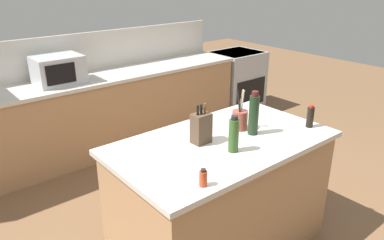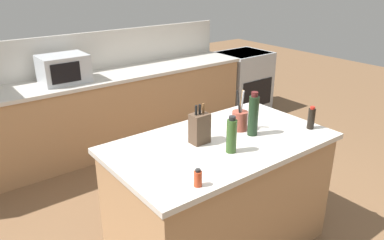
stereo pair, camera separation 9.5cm
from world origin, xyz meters
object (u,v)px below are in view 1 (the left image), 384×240
knife_block (201,128)px  olive_oil_bottle (234,135)px  spice_jar_paprika (203,178)px  soy_sauce_bottle (310,117)px  utensil_crock (240,119)px  range_oven (236,81)px  microwave (58,70)px  wine_bottle (254,114)px

knife_block → olive_oil_bottle: (0.08, -0.25, 0.01)m
spice_jar_paprika → olive_oil_bottle: (0.45, 0.20, 0.07)m
knife_block → soy_sauce_bottle: bearing=-21.8°
knife_block → spice_jar_paprika: 0.58m
utensil_crock → spice_jar_paprika: (-0.76, -0.44, -0.03)m
range_oven → spice_jar_paprika: spice_jar_paprika is taller
microwave → utensil_crock: (0.60, -2.13, -0.07)m
soy_sauce_bottle → wine_bottle: 0.49m
range_oven → utensil_crock: bearing=-135.6°
range_oven → knife_block: knife_block is taller
soy_sauce_bottle → spice_jar_paprika: soy_sauce_bottle is taller
knife_block → utensil_crock: bearing=-1.5°
microwave → spice_jar_paprika: size_ratio=4.63×
utensil_crock → spice_jar_paprika: utensil_crock is taller
knife_block → soy_sauce_bottle: (0.85, -0.33, -0.03)m
knife_block → spice_jar_paprika: (-0.37, -0.45, -0.06)m
range_oven → spice_jar_paprika: bearing=-138.7°
soy_sauce_bottle → olive_oil_bottle: size_ratio=0.70×
knife_block → wine_bottle: wine_bottle is taller
microwave → olive_oil_bottle: bearing=-83.1°
knife_block → range_oven: bearing=38.9°
utensil_crock → olive_oil_bottle: (-0.31, -0.24, 0.04)m
soy_sauce_bottle → wine_bottle: wine_bottle is taller
knife_block → utensil_crock: 0.39m
range_oven → wine_bottle: wine_bottle is taller
spice_jar_paprika → olive_oil_bottle: size_ratio=0.42×
microwave → soy_sauce_bottle: 2.67m
wine_bottle → olive_oil_bottle: (-0.32, -0.11, -0.04)m
microwave → utensil_crock: size_ratio=1.56×
knife_block → utensil_crock: (0.39, -0.00, -0.03)m
knife_block → utensil_crock: utensil_crock is taller
utensil_crock → soy_sauce_bottle: utensil_crock is taller
utensil_crock → microwave: bearing=105.7°
microwave → knife_block: bearing=-84.4°
olive_oil_bottle → soy_sauce_bottle: bearing=-6.0°
utensil_crock → olive_oil_bottle: size_ratio=1.23×
utensil_crock → spice_jar_paprika: size_ratio=2.96×
spice_jar_paprika → utensil_crock: bearing=30.3°
range_oven → soy_sauce_bottle: soy_sauce_bottle is taller
range_oven → microwave: microwave is taller
range_oven → microwave: size_ratio=1.84×
wine_bottle → soy_sauce_bottle: bearing=-23.3°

